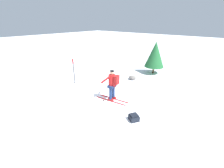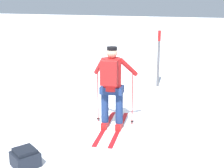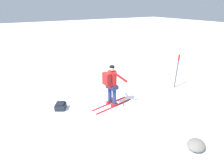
{
  "view_description": "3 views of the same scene",
  "coord_description": "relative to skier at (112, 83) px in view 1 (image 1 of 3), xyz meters",
  "views": [
    {
      "loc": [
        -5.03,
        4.72,
        4.0
      ],
      "look_at": [
        -0.46,
        -0.72,
        0.94
      ],
      "focal_mm": 24.0,
      "sensor_mm": 36.0,
      "label": 1
    },
    {
      "loc": [
        -5.99,
        -2.8,
        2.56
      ],
      "look_at": [
        -0.46,
        -0.72,
        0.94
      ],
      "focal_mm": 50.0,
      "sensor_mm": 36.0,
      "label": 2
    },
    {
      "loc": [
        -3.6,
        -5.95,
        3.72
      ],
      "look_at": [
        -0.46,
        -0.72,
        0.94
      ],
      "focal_mm": 28.0,
      "sensor_mm": 36.0,
      "label": 3
    }
  ],
  "objects": [
    {
      "name": "trail_marker",
      "position": [
        3.48,
        -0.17,
        -0.0
      ],
      "size": [
        0.08,
        0.08,
        1.67
      ],
      "color": "#4C4C51",
      "rests_on": "ground_plane"
    },
    {
      "name": "pine_tree",
      "position": [
        0.3,
        -5.52,
        0.56
      ],
      "size": [
        1.51,
        1.51,
        2.51
      ],
      "color": "#4C331E",
      "rests_on": "ground_plane"
    },
    {
      "name": "skier",
      "position": [
        0.0,
        0.0,
        0.0
      ],
      "size": [
        1.83,
        0.94,
        1.67
      ],
      "color": "red",
      "rests_on": "ground_plane"
    },
    {
      "name": "ground_plane",
      "position": [
        0.49,
        0.73,
        -0.97
      ],
      "size": [
        80.0,
        80.0,
        0.0
      ],
      "primitive_type": "plane",
      "color": "white"
    },
    {
      "name": "dropped_backpack",
      "position": [
        -1.84,
        0.76,
        -0.84
      ],
      "size": [
        0.52,
        0.52,
        0.29
      ],
      "color": "black",
      "rests_on": "ground_plane"
    },
    {
      "name": "rock_boulder",
      "position": [
        0.81,
        -3.24,
        -0.82
      ],
      "size": [
        0.54,
        0.46,
        0.3
      ],
      "primitive_type": "ellipsoid",
      "color": "slate",
      "rests_on": "ground_plane"
    }
  ]
}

